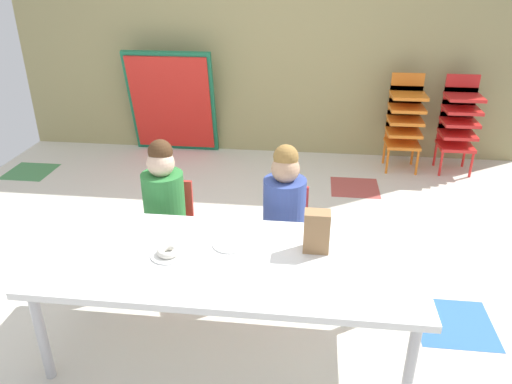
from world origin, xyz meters
TOP-DOWN VIEW (x-y plane):
  - ground_plane at (0.00, 0.01)m, footprint 5.22×4.50m
  - back_wall at (0.00, 2.25)m, footprint 5.22×0.10m
  - craft_table at (0.10, -0.75)m, footprint 1.89×0.80m
  - seated_child_near_camera at (-0.42, -0.12)m, footprint 0.34×0.34m
  - seated_child_middle_seat at (0.34, -0.12)m, footprint 0.32×0.31m
  - kid_chair_orange_stack at (1.36, 1.89)m, footprint 0.32×0.30m
  - kid_chair_red_stack at (1.86, 1.89)m, footprint 0.32×0.30m
  - folded_activity_table at (-0.97, 2.05)m, footprint 0.90×0.29m
  - paper_bag_brown at (0.53, -0.63)m, footprint 0.13×0.09m
  - paper_plate_near_edge at (-0.20, -0.77)m, footprint 0.18×0.18m
  - paper_plate_center_table at (0.09, -0.63)m, footprint 0.18×0.18m
  - donut_powdered_on_plate at (-0.20, -0.77)m, footprint 0.11×0.11m

SIDE VIEW (x-z plane):
  - ground_plane at x=0.00m, z-range -0.02..0.00m
  - craft_table at x=0.10m, z-range 0.23..0.78m
  - kid_chair_orange_stack at x=1.36m, z-range 0.06..0.98m
  - kid_chair_red_stack at x=1.86m, z-range 0.06..0.98m
  - folded_activity_table at x=-0.97m, z-range -0.01..1.08m
  - paper_plate_near_edge at x=-0.20m, z-range 0.55..0.56m
  - paper_plate_center_table at x=0.09m, z-range 0.55..0.56m
  - seated_child_near_camera at x=-0.42m, z-range 0.10..1.01m
  - seated_child_middle_seat at x=0.34m, z-range 0.10..1.01m
  - donut_powdered_on_plate at x=-0.20m, z-range 0.56..0.59m
  - paper_bag_brown at x=0.53m, z-range 0.55..0.77m
  - back_wall at x=0.00m, z-range 0.00..2.78m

